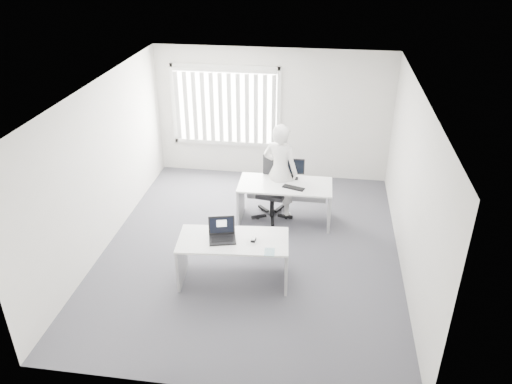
# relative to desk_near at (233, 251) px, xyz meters

# --- Properties ---
(ground) EXTENTS (6.00, 6.00, 0.00)m
(ground) POSITION_rel_desk_near_xyz_m (0.14, 0.88, -0.55)
(ground) COLOR #595961
(ground) RESTS_ON ground
(wall_back) EXTENTS (5.00, 0.02, 2.80)m
(wall_back) POSITION_rel_desk_near_xyz_m (0.14, 3.88, 0.85)
(wall_back) COLOR silver
(wall_back) RESTS_ON ground
(wall_front) EXTENTS (5.00, 0.02, 2.80)m
(wall_front) POSITION_rel_desk_near_xyz_m (0.14, -2.12, 0.85)
(wall_front) COLOR silver
(wall_front) RESTS_ON ground
(wall_left) EXTENTS (0.02, 6.00, 2.80)m
(wall_left) POSITION_rel_desk_near_xyz_m (-2.36, 0.88, 0.85)
(wall_left) COLOR silver
(wall_left) RESTS_ON ground
(wall_right) EXTENTS (0.02, 6.00, 2.80)m
(wall_right) POSITION_rel_desk_near_xyz_m (2.64, 0.88, 0.85)
(wall_right) COLOR silver
(wall_right) RESTS_ON ground
(ceiling) EXTENTS (5.00, 6.00, 0.02)m
(ceiling) POSITION_rel_desk_near_xyz_m (0.14, 0.88, 2.25)
(ceiling) COLOR silver
(ceiling) RESTS_ON wall_back
(window) EXTENTS (2.32, 0.06, 1.76)m
(window) POSITION_rel_desk_near_xyz_m (-0.86, 3.84, 1.00)
(window) COLOR silver
(window) RESTS_ON wall_back
(blinds) EXTENTS (2.20, 0.10, 1.50)m
(blinds) POSITION_rel_desk_near_xyz_m (-0.86, 3.78, 0.97)
(blinds) COLOR silver
(blinds) RESTS_ON wall_back
(desk_near) EXTENTS (1.72, 0.92, 0.76)m
(desk_near) POSITION_rel_desk_near_xyz_m (0.00, 0.00, 0.00)
(desk_near) COLOR white
(desk_near) RESTS_ON ground
(desk_far) EXTENTS (1.71, 0.82, 0.77)m
(desk_far) POSITION_rel_desk_near_xyz_m (0.61, 1.90, 0.01)
(desk_far) COLOR white
(desk_far) RESTS_ON ground
(office_chair) EXTENTS (0.76, 0.76, 1.16)m
(office_chair) POSITION_rel_desk_near_xyz_m (0.37, 2.08, -0.18)
(office_chair) COLOR black
(office_chair) RESTS_ON ground
(person) EXTENTS (0.78, 0.63, 1.85)m
(person) POSITION_rel_desk_near_xyz_m (0.49, 2.11, 0.38)
(person) COLOR silver
(person) RESTS_ON ground
(laptop) EXTENTS (0.47, 0.44, 0.31)m
(laptop) POSITION_rel_desk_near_xyz_m (-0.15, -0.05, 0.37)
(laptop) COLOR black
(laptop) RESTS_ON desk_near
(paper_sheet) EXTENTS (0.33, 0.26, 0.00)m
(paper_sheet) POSITION_rel_desk_near_xyz_m (0.35, -0.02, 0.21)
(paper_sheet) COLOR white
(paper_sheet) RESTS_ON desk_near
(mouse) EXTENTS (0.07, 0.12, 0.05)m
(mouse) POSITION_rel_desk_near_xyz_m (0.31, 0.00, 0.24)
(mouse) COLOR #ADAEB0
(mouse) RESTS_ON paper_sheet
(booklet) EXTENTS (0.16, 0.21, 0.01)m
(booklet) POSITION_rel_desk_near_xyz_m (0.58, -0.26, 0.22)
(booklet) COLOR white
(booklet) RESTS_ON desk_near
(keyboard) EXTENTS (0.42, 0.25, 0.02)m
(keyboard) POSITION_rel_desk_near_xyz_m (0.77, 1.76, 0.24)
(keyboard) COLOR black
(keyboard) RESTS_ON desk_far
(monitor) EXTENTS (0.40, 0.13, 0.40)m
(monitor) POSITION_rel_desk_near_xyz_m (0.74, 2.15, 0.43)
(monitor) COLOR black
(monitor) RESTS_ON desk_far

